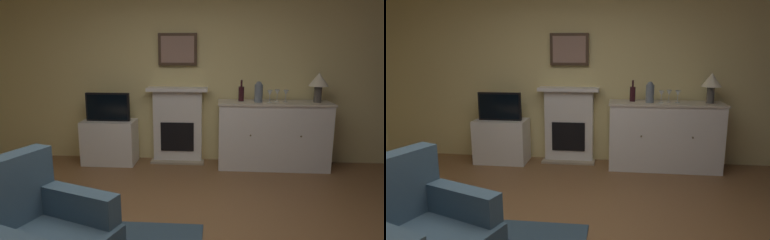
# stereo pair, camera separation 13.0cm
# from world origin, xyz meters

# --- Properties ---
(wall_rear) EXTENTS (6.39, 0.06, 2.89)m
(wall_rear) POSITION_xyz_m (0.00, 2.60, 1.45)
(wall_rear) COLOR #EAD68C
(wall_rear) RESTS_ON ground_plane
(fireplace_unit) EXTENTS (0.87, 0.30, 1.10)m
(fireplace_unit) POSITION_xyz_m (-0.16, 2.47, 0.55)
(fireplace_unit) COLOR white
(fireplace_unit) RESTS_ON ground_plane
(framed_picture) EXTENTS (0.55, 0.04, 0.45)m
(framed_picture) POSITION_xyz_m (-0.16, 2.51, 1.63)
(framed_picture) COLOR #473323
(sideboard_cabinet) EXTENTS (1.53, 0.49, 0.93)m
(sideboard_cabinet) POSITION_xyz_m (1.19, 2.29, 0.47)
(sideboard_cabinet) COLOR white
(sideboard_cabinet) RESTS_ON ground_plane
(table_lamp) EXTENTS (0.26, 0.26, 0.40)m
(table_lamp) POSITION_xyz_m (1.76, 2.29, 1.21)
(table_lamp) COLOR #4C4742
(table_lamp) RESTS_ON sideboard_cabinet
(wine_bottle) EXTENTS (0.08, 0.08, 0.29)m
(wine_bottle) POSITION_xyz_m (0.74, 2.34, 1.04)
(wine_bottle) COLOR #331419
(wine_bottle) RESTS_ON sideboard_cabinet
(wine_glass_left) EXTENTS (0.07, 0.07, 0.16)m
(wine_glass_left) POSITION_xyz_m (1.12, 2.23, 1.05)
(wine_glass_left) COLOR silver
(wine_glass_left) RESTS_ON sideboard_cabinet
(wine_glass_center) EXTENTS (0.07, 0.07, 0.16)m
(wine_glass_center) POSITION_xyz_m (1.23, 2.31, 1.05)
(wine_glass_center) COLOR silver
(wine_glass_center) RESTS_ON sideboard_cabinet
(wine_glass_right) EXTENTS (0.07, 0.07, 0.16)m
(wine_glass_right) POSITION_xyz_m (1.34, 2.28, 1.05)
(wine_glass_right) COLOR silver
(wine_glass_right) RESTS_ON sideboard_cabinet
(vase_decorative) EXTENTS (0.11, 0.11, 0.28)m
(vase_decorative) POSITION_xyz_m (0.97, 2.24, 1.07)
(vase_decorative) COLOR slate
(vase_decorative) RESTS_ON sideboard_cabinet
(tv_cabinet) EXTENTS (0.75, 0.42, 0.63)m
(tv_cabinet) POSITION_xyz_m (-1.13, 2.31, 0.32)
(tv_cabinet) COLOR white
(tv_cabinet) RESTS_ON ground_plane
(tv_set) EXTENTS (0.62, 0.07, 0.40)m
(tv_set) POSITION_xyz_m (-1.13, 2.28, 0.83)
(tv_set) COLOR black
(tv_set) RESTS_ON tv_cabinet
(armchair) EXTENTS (1.02, 0.99, 0.92)m
(armchair) POSITION_xyz_m (-0.78, -0.41, 0.38)
(armchair) COLOR #3F596B
(armchair) RESTS_ON ground_plane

